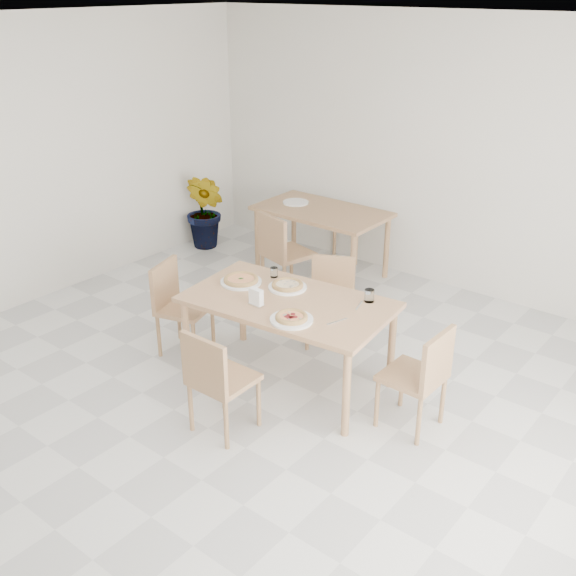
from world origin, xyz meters
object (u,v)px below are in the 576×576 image
Objects in this scene: chair_east at (422,373)px; plate_empty at (296,202)px; chair_south at (216,377)px; plate_mushroom at (287,287)px; tumbler_b at (274,272)px; pizza_margherita at (241,279)px; pizza_pepperoni at (292,317)px; potted_plant at (206,211)px; second_table at (322,217)px; chair_back_s at (281,249)px; main_table at (288,309)px; chair_back_n at (364,212)px; pizza_mushroom at (287,285)px; chair_west at (176,301)px; plate_margherita at (241,282)px; tumbler_a at (369,296)px; napkin_holder at (256,298)px; chair_north at (331,294)px; plate_pepperoni at (292,320)px.

chair_east reaches higher than plate_empty.
chair_south is 2.64× the size of plate_mushroom.
tumbler_b reaches higher than plate_mushroom.
pizza_margherita is 0.80m from pizza_pepperoni.
potted_plant reaches higher than pizza_margherita.
second_table is at bearing 107.65° from pizza_margherita.
chair_back_s is at bearing -61.50° from plate_empty.
chair_back_n is at bearing 104.76° from main_table.
pizza_mushroom is at bearing 123.40° from main_table.
potted_plant is (-2.20, 1.76, -0.30)m from pizza_margherita.
chair_west is 9.77× the size of tumbler_b.
pizza_margherita is (-0.00, 0.00, 0.02)m from plate_margherita.
pizza_pepperoni is 0.27× the size of potted_plant.
chair_back_s is at bearing -116.14° from chair_east.
pizza_margherita reaches higher than second_table.
chair_east is 3.31m from plate_empty.
second_table is at bearing 107.65° from plate_margherita.
plate_margherita is at bearing -85.89° from chair_east.
tumbler_a is 0.89m from tumbler_b.
napkin_holder is (0.38, -0.25, 0.06)m from plate_margherita.
chair_south reaches higher than chair_east.
pizza_mushroom is at bearing -31.93° from potted_plant.
chair_south is 1.33m from chair_west.
tumbler_a reaches higher than chair_west.
chair_north is at bearing 65.90° from pizza_margherita.
plate_mushroom is 0.58m from pizza_pepperoni.
plate_pepperoni is at bearing -52.39° from plate_empty.
plate_empty is (-1.52, 2.03, 0.08)m from main_table.
chair_back_s is at bearing 115.36° from pizza_margherita.
plate_margherita is 0.38× the size of chair_back_s.
pizza_pepperoni is (-0.00, 0.00, 0.02)m from plate_pepperoni.
chair_west reaches higher than second_table.
chair_back_n is 3.17× the size of plate_empty.
chair_north is (-0.20, 1.68, -0.02)m from chair_south.
chair_back_s is at bearing -17.12° from chair_west.
napkin_holder reaches higher than tumbler_a.
second_table is (-0.78, 1.74, -0.13)m from tumbler_b.
chair_back_s reaches higher than plate_pepperoni.
chair_back_s is at bearing 131.46° from pizza_pepperoni.
chair_south is 9.83× the size of tumbler_b.
potted_plant is (-2.75, 2.64, -0.00)m from chair_south.
chair_back_s is 1.68m from potted_plant.
chair_south is 8.24× the size of tumbler_a.
main_table is 0.65m from tumbler_a.
napkin_holder is 0.10× the size of second_table.
main_table is 0.37m from pizza_pepperoni.
chair_east is 3.01m from second_table.
chair_south is at bearing -137.76° from chair_west.
plate_mushroom is 0.40m from pizza_margherita.
plate_mushroom is 0.69m from tumbler_a.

